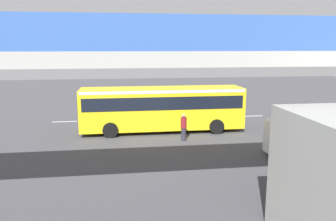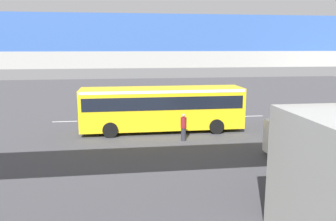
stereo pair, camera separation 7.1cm
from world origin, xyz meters
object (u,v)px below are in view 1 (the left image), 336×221
object	(u,v)px
city_bus	(162,106)
pedestrian	(184,127)
traffic_sign	(82,98)
parked_van	(312,136)

from	to	relation	value
city_bus	pedestrian	xyz separation A→B (m)	(-1.07, 2.68, -1.00)
traffic_sign	pedestrian	bearing A→B (deg)	135.68
pedestrian	city_bus	bearing A→B (deg)	-68.22
city_bus	parked_van	distance (m)	10.16
traffic_sign	parked_van	bearing A→B (deg)	140.65
city_bus	pedestrian	size ratio (longest dim) A/B	6.44
parked_van	traffic_sign	size ratio (longest dim) A/B	1.71
city_bus	traffic_sign	world-z (taller)	city_bus
city_bus	pedestrian	distance (m)	3.05
city_bus	traffic_sign	size ratio (longest dim) A/B	4.12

